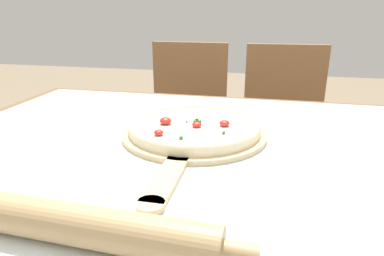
% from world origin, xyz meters
% --- Properties ---
extents(dining_table, '(1.44, 1.03, 0.72)m').
position_xyz_m(dining_table, '(0.00, 0.00, 0.63)').
color(dining_table, brown).
rests_on(dining_table, ground_plane).
extents(towel_cloth, '(1.36, 0.95, 0.00)m').
position_xyz_m(towel_cloth, '(0.00, 0.00, 0.73)').
color(towel_cloth, silver).
rests_on(towel_cloth, dining_table).
extents(pizza_peel, '(0.37, 0.55, 0.01)m').
position_xyz_m(pizza_peel, '(-0.04, 0.06, 0.73)').
color(pizza_peel, '#D6B784').
rests_on(pizza_peel, towel_cloth).
extents(pizza, '(0.33, 0.33, 0.04)m').
position_xyz_m(pizza, '(-0.04, 0.08, 0.75)').
color(pizza, beige).
rests_on(pizza, pizza_peel).
extents(rolling_pin, '(0.47, 0.07, 0.06)m').
position_xyz_m(rolling_pin, '(-0.10, -0.37, 0.76)').
color(rolling_pin, tan).
rests_on(rolling_pin, towel_cloth).
extents(chair_left, '(0.40, 0.40, 0.87)m').
position_xyz_m(chair_left, '(-0.25, 0.88, 0.50)').
color(chair_left, brown).
rests_on(chair_left, ground_plane).
extents(chair_right, '(0.41, 0.41, 0.87)m').
position_xyz_m(chair_right, '(0.22, 0.88, 0.50)').
color(chair_right, brown).
rests_on(chair_right, ground_plane).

